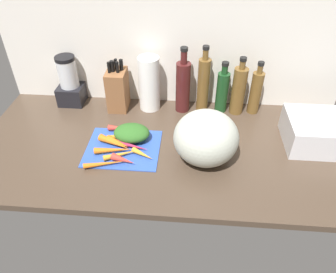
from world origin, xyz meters
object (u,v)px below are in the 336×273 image
(carrot_7, at_px, (114,143))
(carrot_8, at_px, (114,150))
(carrot_4, at_px, (123,129))
(winter_squash, at_px, (206,138))
(carrot_6, at_px, (118,143))
(carrot_9, at_px, (143,154))
(bottle_1, at_px, (203,84))
(carrot_5, at_px, (123,135))
(bottle_0, at_px, (183,86))
(cutting_board, at_px, (123,148))
(bottle_4, at_px, (256,92))
(carrot_10, at_px, (131,145))
(knife_block, at_px, (118,89))
(carrot_1, at_px, (121,154))
(dish_rack, at_px, (317,132))
(paper_towel_roll, at_px, (149,84))
(blender_appliance, at_px, (70,83))
(carrot_0, at_px, (123,160))
(bottle_2, at_px, (222,91))
(carrot_2, at_px, (129,138))
(carrot_3, at_px, (105,164))
(bottle_3, at_px, (239,90))

(carrot_7, bearing_deg, carrot_8, -80.24)
(carrot_4, height_order, winter_squash, winter_squash)
(carrot_4, xyz_separation_m, carrot_6, (-0.00, -0.11, 0.00))
(carrot_9, relative_size, bottle_1, 0.31)
(carrot_5, bearing_deg, winter_squash, -16.51)
(winter_squash, bearing_deg, bottle_0, 106.32)
(cutting_board, xyz_separation_m, bottle_1, (0.35, 0.35, 0.14))
(carrot_5, xyz_separation_m, bottle_4, (0.62, 0.28, 0.10))
(winter_squash, bearing_deg, carrot_8, 179.38)
(carrot_10, relative_size, knife_block, 0.63)
(carrot_4, xyz_separation_m, winter_squash, (0.38, -0.16, 0.09))
(carrot_1, bearing_deg, dish_rack, 11.30)
(carrot_4, height_order, carrot_8, same)
(carrot_6, relative_size, paper_towel_roll, 0.39)
(carrot_9, height_order, blender_appliance, blender_appliance)
(carrot_4, bearing_deg, paper_towel_roll, 66.04)
(carrot_0, xyz_separation_m, bottle_2, (0.42, 0.45, 0.09))
(carrot_9, relative_size, paper_towel_roll, 0.38)
(carrot_9, distance_m, knife_block, 0.43)
(carrot_2, height_order, bottle_4, bottle_4)
(carrot_4, distance_m, knife_block, 0.24)
(paper_towel_roll, bearing_deg, bottle_0, -1.66)
(carrot_0, distance_m, paper_towel_roll, 0.46)
(carrot_4, distance_m, bottle_2, 0.53)
(carrot_2, xyz_separation_m, bottle_0, (0.23, 0.28, 0.12))
(bottle_1, bearing_deg, bottle_0, -169.89)
(carrot_5, bearing_deg, carrot_7, -113.62)
(carrot_1, xyz_separation_m, carrot_10, (0.03, 0.06, 0.00))
(carrot_0, xyz_separation_m, carrot_3, (-0.07, -0.02, -0.01))
(carrot_6, bearing_deg, carrot_4, 89.26)
(carrot_3, bearing_deg, carrot_2, 68.89)
(carrot_3, height_order, carrot_7, carrot_7)
(carrot_5, relative_size, knife_block, 0.54)
(carrot_8, height_order, bottle_0, bottle_0)
(carrot_9, bearing_deg, carrot_10, 139.19)
(knife_block, xyz_separation_m, bottle_3, (0.60, 0.01, 0.02))
(bottle_4, height_order, dish_rack, bottle_4)
(bottle_3, bearing_deg, carrot_8, -145.85)
(carrot_6, relative_size, winter_squash, 0.41)
(winter_squash, xyz_separation_m, blender_appliance, (-0.70, 0.40, -0.00))
(carrot_3, xyz_separation_m, bottle_2, (0.49, 0.47, 0.09))
(carrot_7, xyz_separation_m, carrot_8, (0.01, -0.04, -0.00))
(carrot_3, bearing_deg, bottle_2, 43.57)
(cutting_board, distance_m, carrot_3, 0.13)
(carrot_0, height_order, blender_appliance, blender_appliance)
(bottle_3, bearing_deg, carrot_0, -138.93)
(winter_squash, distance_m, bottle_0, 0.40)
(carrot_10, xyz_separation_m, bottle_3, (0.48, 0.34, 0.11))
(carrot_9, xyz_separation_m, bottle_3, (0.42, 0.39, 0.11))
(bottle_4, bearing_deg, bottle_2, 179.65)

